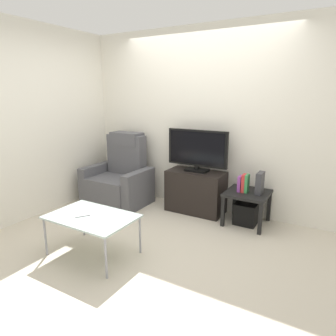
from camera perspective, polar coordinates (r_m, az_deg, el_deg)
ground_plane at (r=3.81m, az=-0.99°, el=-12.30°), size 6.40×6.40×0.00m
wall_back at (r=4.43m, az=6.64°, el=8.92°), size 6.40×0.06×2.60m
wall_side at (r=4.69m, az=-21.33°, el=8.35°), size 0.06×4.48×2.60m
tv_stand at (r=4.38m, az=5.25°, el=-4.45°), size 0.82×0.41×0.60m
television at (r=4.25m, az=5.54°, el=3.47°), size 0.89×0.20×0.59m
recliner_armchair at (r=4.82m, az=-9.15°, el=-1.99°), size 0.98×0.78×1.08m
side_table at (r=4.08m, az=14.75°, el=-5.31°), size 0.54×0.54×0.44m
subwoofer_box at (r=4.16m, az=14.56°, el=-8.28°), size 0.28×0.28×0.28m
book_leftmost at (r=4.03m, az=13.46°, el=-2.88°), size 0.04×0.12×0.21m
book_middle at (r=4.02m, az=14.15°, el=-2.79°), size 0.04×0.12×0.24m
book_rightmost at (r=4.00m, az=14.71°, el=-2.86°), size 0.04×0.11×0.24m
game_console at (r=3.99m, az=16.98°, el=-2.75°), size 0.07×0.20×0.28m
coffee_table at (r=3.30m, az=-14.20°, el=-9.19°), size 0.90×0.60×0.44m
cell_phone at (r=3.31m, az=-15.87°, el=-8.57°), size 0.14×0.16×0.01m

